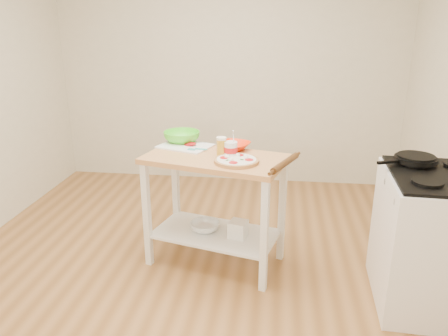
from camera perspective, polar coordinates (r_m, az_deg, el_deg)
room_shell at (r=2.93m, az=-4.52°, el=8.33°), size 4.04×4.54×2.74m
prep_island at (r=3.38m, az=-1.17°, el=-2.65°), size 1.16×0.82×0.90m
gas_stove at (r=3.30m, az=25.60°, el=-8.45°), size 0.71×0.82×1.11m
skillet at (r=3.26m, az=23.67°, el=1.08°), size 0.42×0.28×0.03m
pizza at (r=3.15m, az=1.63°, el=1.01°), size 0.33×0.33×0.05m
cutting_board at (r=3.56m, az=-5.06°, el=2.92°), size 0.48×0.42×0.04m
spatula at (r=3.43m, az=-3.58°, el=2.47°), size 0.16×0.05×0.01m
knife at (r=3.63m, az=-5.06°, el=3.40°), size 0.27×0.05×0.01m
orange_bowl at (r=3.47m, az=1.34°, el=2.91°), size 0.31×0.31×0.06m
green_bowl at (r=3.68m, az=-5.54°, el=4.05°), size 0.30×0.30×0.09m
beer_pint at (r=3.27m, az=-0.34°, el=2.79°), size 0.07×0.07×0.15m
yogurt_tub at (r=3.26m, az=0.89°, el=2.43°), size 0.10×0.10×0.21m
rolling_pin at (r=3.09m, az=7.99°, el=0.60°), size 0.20×0.40×0.05m
shelf_glass_bowl at (r=3.55m, az=-2.51°, el=-7.67°), size 0.32×0.32×0.07m
shelf_bin at (r=3.45m, az=1.85°, el=-7.97°), size 0.16×0.16×0.13m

